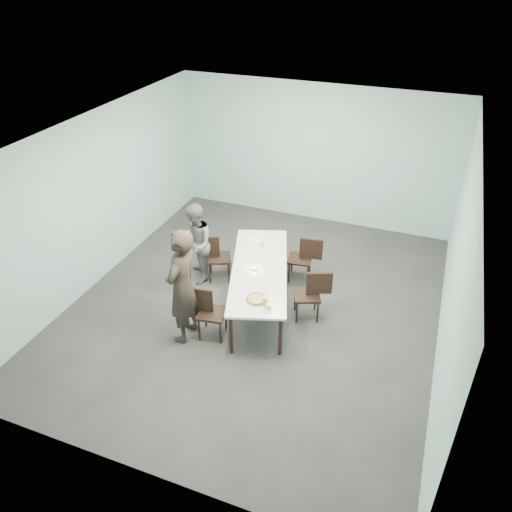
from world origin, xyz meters
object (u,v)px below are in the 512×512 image
(chair_near_left, at_px, (207,309))
(side_plate, at_px, (265,284))
(chair_far_right, at_px, (305,256))
(amber_tumbler, at_px, (262,244))
(beer_glass, at_px, (265,302))
(water_tumbler, at_px, (268,307))
(table, at_px, (259,271))
(chair_near_right, at_px, (312,292))
(diner_near, at_px, (182,287))
(pizza, at_px, (256,299))
(chair_far_left, at_px, (214,255))
(tealight, at_px, (255,269))
(diner_far, at_px, (196,244))

(chair_near_left, bearing_deg, side_plate, 30.33)
(chair_far_right, xyz_separation_m, amber_tumbler, (-0.70, -0.34, 0.29))
(beer_glass, distance_m, water_tumbler, 0.10)
(table, height_order, chair_near_right, chair_near_right)
(diner_near, bearing_deg, chair_far_right, 150.64)
(chair_near_left, relative_size, amber_tumbler, 10.88)
(chair_far_right, height_order, diner_near, diner_near)
(chair_far_right, relative_size, beer_glass, 5.80)
(diner_near, bearing_deg, water_tumbler, 99.86)
(water_tumbler, bearing_deg, table, 117.72)
(chair_near_left, distance_m, pizza, 0.82)
(chair_far_left, xyz_separation_m, water_tumbler, (1.57, -1.45, 0.29))
(diner_near, bearing_deg, beer_glass, 102.92)
(side_plate, distance_m, amber_tumbler, 1.17)
(beer_glass, bearing_deg, tealight, 120.26)
(chair_far_right, height_order, diner_far, diner_far)
(chair_near_right, bearing_deg, pizza, 30.31)
(chair_far_left, bearing_deg, diner_far, -175.05)
(table, distance_m, chair_far_right, 1.15)
(table, relative_size, side_plate, 15.28)
(diner_far, xyz_separation_m, beer_glass, (1.78, -1.24, 0.07))
(diner_near, xyz_separation_m, water_tumbler, (1.30, 0.20, -0.16))
(beer_glass, bearing_deg, water_tumbler, -38.73)
(chair_near_right, xyz_separation_m, tealight, (-0.97, -0.09, 0.27))
(diner_far, bearing_deg, tealight, 41.62)
(table, relative_size, pizza, 8.09)
(table, bearing_deg, tealight, -125.52)
(table, relative_size, chair_far_right, 3.16)
(chair_near_left, height_order, diner_far, diner_far)
(water_tumbler, xyz_separation_m, amber_tumbler, (-0.71, 1.65, -0.01))
(chair_near_left, xyz_separation_m, side_plate, (0.74, 0.61, 0.25))
(table, height_order, water_tumbler, water_tumbler)
(beer_glass, bearing_deg, chair_near_left, -173.92)
(table, height_order, chair_far_right, chair_far_right)
(diner_near, distance_m, side_plate, 1.31)
(chair_near_right, bearing_deg, tealight, -16.77)
(beer_glass, distance_m, tealight, 0.97)
(table, height_order, side_plate, side_plate)
(diner_near, bearing_deg, side_plate, 127.40)
(beer_glass, relative_size, tealight, 2.68)
(beer_glass, height_order, water_tumbler, beer_glass)
(diner_near, bearing_deg, chair_near_left, 118.55)
(tealight, bearing_deg, diner_near, -124.10)
(chair_far_left, xyz_separation_m, chair_far_right, (1.55, 0.54, 0.00))
(chair_far_left, height_order, pizza, chair_far_left)
(diner_near, bearing_deg, chair_far_left, -169.86)
(table, distance_m, diner_far, 1.38)
(water_tumbler, xyz_separation_m, tealight, (-0.56, 0.90, -0.02))
(chair_far_left, xyz_separation_m, amber_tumbler, (0.85, 0.20, 0.29))
(chair_near_right, bearing_deg, side_plate, 10.16)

